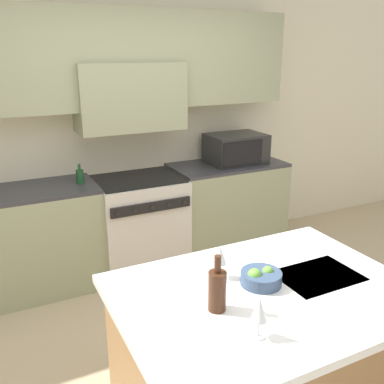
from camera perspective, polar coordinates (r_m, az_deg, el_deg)
The scene contains 11 objects.
ground_plane at distance 3.14m, azimuth 4.26°, elevation -22.47°, with size 10.00×10.00×0.00m, color tan.
back_cabinetry at distance 4.14m, azimuth -8.92°, elevation 11.64°, with size 10.00×0.46×2.70m.
back_counter at distance 4.19m, azimuth -7.10°, elevation -3.98°, with size 3.15×0.62×0.94m.
range_stove at distance 4.17m, azimuth -7.00°, elevation -4.21°, with size 0.81×0.70×0.92m.
microwave at distance 4.45m, azimuth 5.86°, elevation 5.77°, with size 0.58×0.43×0.30m.
kitchen_island at distance 2.51m, azimuth 9.33°, elevation -21.48°, with size 1.51×1.10×0.89m.
wine_bottle at distance 2.03m, azimuth 3.37°, elevation -12.86°, with size 0.09×0.09×0.28m.
wine_glass_near at distance 1.86m, azimuth 8.95°, elevation -15.35°, with size 0.07×0.07×0.19m.
wine_glass_far at distance 2.28m, azimuth 3.76°, elevation -8.46°, with size 0.07×0.07×0.19m.
fruit_bowl at distance 2.28m, azimuth 9.14°, elevation -11.18°, with size 0.21×0.21×0.10m.
oil_bottle_on_counter at distance 3.86m, azimuth -14.72°, elevation 2.06°, with size 0.07×0.07×0.18m.
Camera 1 is at (-1.25, -2.03, 2.05)m, focal length 40.00 mm.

